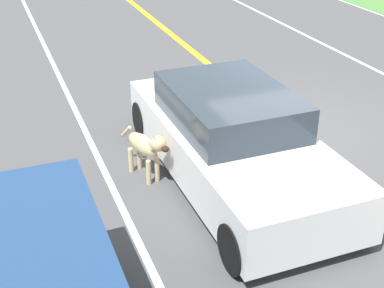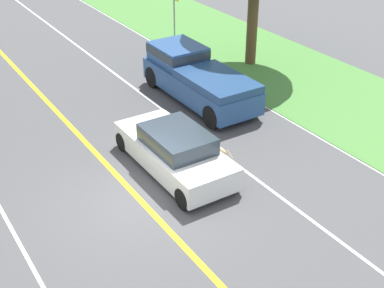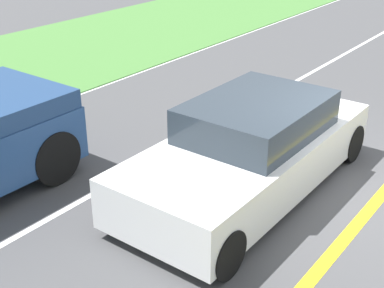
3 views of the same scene
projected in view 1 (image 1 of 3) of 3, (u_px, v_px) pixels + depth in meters
The scene contains 5 objects.
ground_plane at pixel (296, 134), 9.58m from camera, with size 400.00×400.00×0.00m, color #4C4C4F.
centre_divider_line at pixel (296, 134), 9.58m from camera, with size 0.18×160.00×0.01m, color yellow.
lane_dash_same_dir at pixel (104, 170), 8.46m from camera, with size 0.10×160.00×0.01m, color white.
ego_car at pixel (232, 139), 7.97m from camera, with size 1.91×4.63×1.41m.
dog at pixel (146, 147), 7.99m from camera, with size 0.48×1.20×0.88m.
Camera 1 is at (4.85, 7.29, 4.32)m, focal length 50.00 mm.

